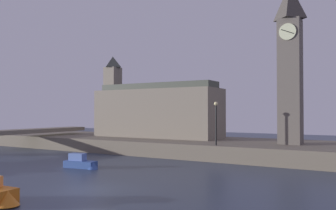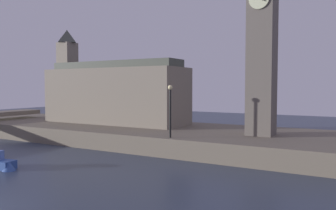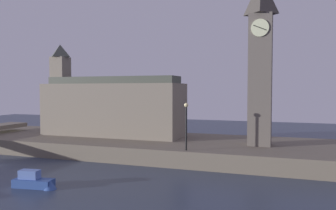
% 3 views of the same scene
% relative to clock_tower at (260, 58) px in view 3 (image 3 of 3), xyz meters
% --- Properties ---
extents(far_embankment, '(70.00, 12.00, 1.50)m').
position_rel_clock_tower_xyz_m(far_embankment, '(-7.53, 0.41, -8.83)').
color(far_embankment, '#6B6051').
rests_on(far_embankment, ground).
extents(clock_tower, '(2.27, 2.32, 15.59)m').
position_rel_clock_tower_xyz_m(clock_tower, '(0.00, 0.00, 0.00)').
color(clock_tower, '#5B544C').
rests_on(clock_tower, far_embankment).
extents(parliament_hall, '(16.06, 5.26, 10.57)m').
position_rel_clock_tower_xyz_m(parliament_hall, '(-16.69, 1.71, -4.78)').
color(parliament_hall, slate).
rests_on(parliament_hall, far_embankment).
extents(streetlamp, '(0.36, 0.36, 4.05)m').
position_rel_clock_tower_xyz_m(streetlamp, '(-5.70, -4.86, -5.57)').
color(streetlamp, black).
rests_on(streetlamp, far_embankment).
extents(boat_tour_blue, '(3.29, 1.37, 1.19)m').
position_rel_clock_tower_xyz_m(boat_tour_blue, '(-13.70, -13.91, -9.16)').
color(boat_tour_blue, '#2D4C93').
rests_on(boat_tour_blue, ground).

